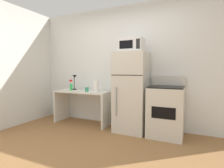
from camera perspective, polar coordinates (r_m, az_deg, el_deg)
ground_plane at (r=2.67m, az=-9.19°, el=-22.60°), size 12.00×12.00×0.00m
wall_back_white at (r=3.90m, az=4.76°, el=5.75°), size 5.00×0.10×2.60m
desk at (r=4.09m, az=-9.38°, el=-5.15°), size 1.29×0.53×0.75m
desk_lamp at (r=4.25m, az=-12.08°, el=1.38°), size 0.14×0.12×0.35m
coffee_mug at (r=3.83m, az=-8.19°, el=-1.79°), size 0.08×0.08×0.09m
paper_towel_roll at (r=3.69m, az=-5.17°, el=-0.86°), size 0.11×0.11×0.24m
spray_bottle at (r=4.11m, az=-13.12°, el=-0.72°), size 0.06×0.06×0.25m
refrigerator at (r=3.50m, az=6.32°, el=-2.63°), size 0.61×0.61×1.56m
microwave at (r=3.49m, az=6.34°, el=12.33°), size 0.46×0.35×0.26m
oven_range at (r=3.41m, az=17.08°, el=-8.37°), size 0.62×0.61×1.10m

